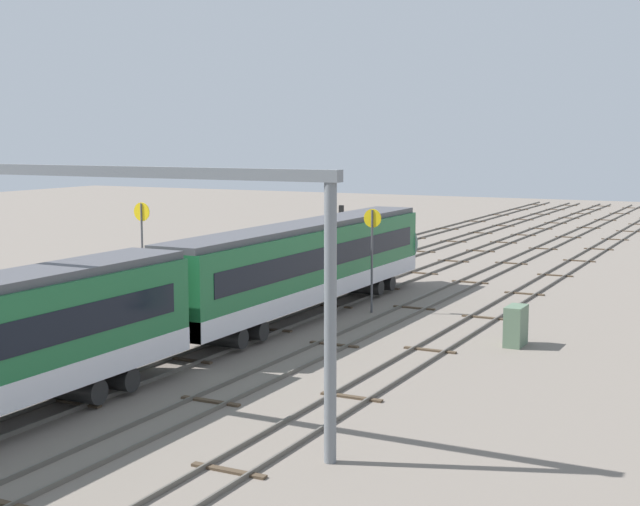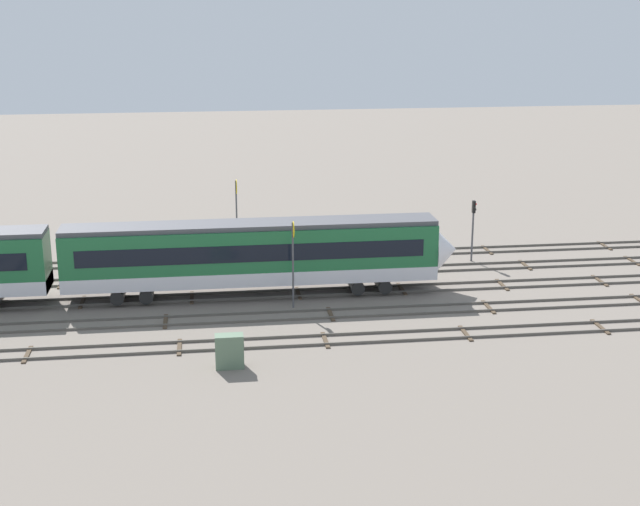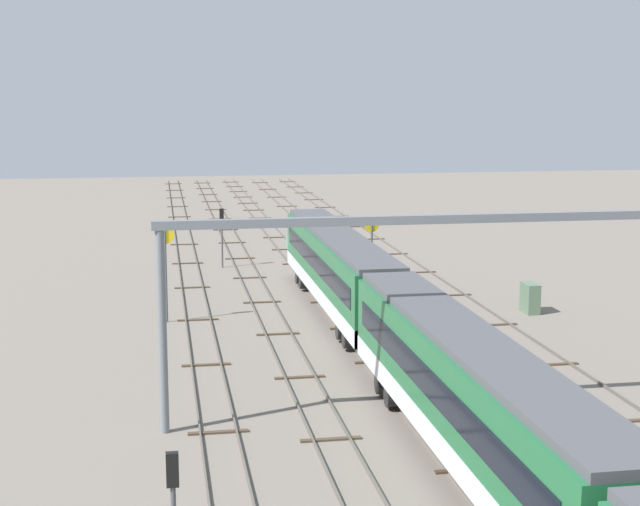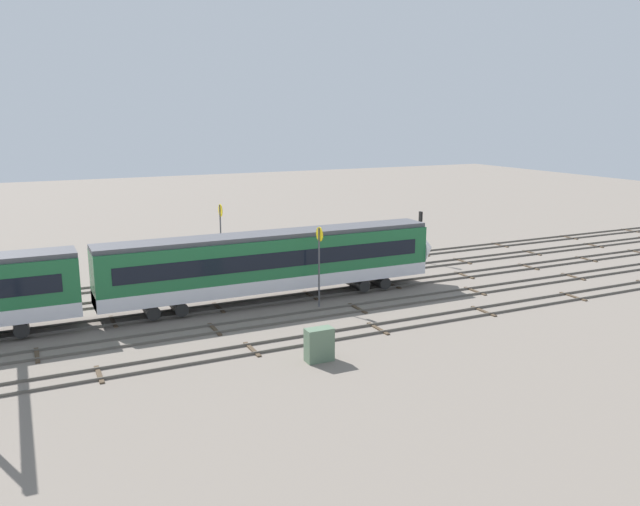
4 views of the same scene
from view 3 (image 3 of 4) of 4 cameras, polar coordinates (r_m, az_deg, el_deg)
name	(u,v)px [view 3 (image 3 of 4)]	position (r m, az deg, el deg)	size (l,w,h in m)	color
ground_plane	(339,315)	(57.52, 1.16, -3.74)	(197.07, 197.07, 0.00)	slate
track_near_foreground	(474,308)	(59.65, 9.24, -3.31)	(181.07, 2.40, 0.16)	#59544C
track_second_near	(407,311)	(58.43, 5.28, -3.50)	(181.07, 2.40, 0.16)	#59544C
track_with_train	(339,314)	(57.50, 1.16, -3.67)	(181.07, 2.40, 0.16)	#59544C
track_second_far	(269,316)	(56.88, -3.06, -3.83)	(181.07, 2.40, 0.16)	#59544C
track_far_background	(198,319)	(56.56, -7.36, -3.98)	(181.07, 2.40, 0.16)	#59544C
overhead_gantry	(428,262)	(38.48, 6.50, -0.51)	(0.40, 21.92, 8.46)	slate
speed_sign_near_foreground	(166,258)	(55.71, -9.28, -0.32)	(0.14, 1.06, 5.71)	#4C4C51
speed_sign_mid_trackside	(372,247)	(60.11, 3.13, 0.39)	(0.14, 0.99, 5.59)	#4C4C51
signal_light_trackside_departure	(222,229)	(72.86, -5.93, 1.44)	(0.31, 0.32, 4.57)	#4C4C51
relay_cabinet	(530,298)	(59.26, 12.54, -2.67)	(1.52, 0.78, 1.83)	#597259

